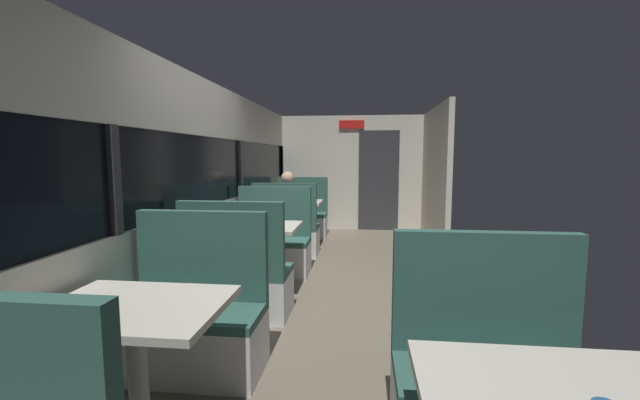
% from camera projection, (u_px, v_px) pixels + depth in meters
% --- Properties ---
extents(ground_plane, '(3.30, 9.20, 0.02)m').
position_uv_depth(ground_plane, '(337.00, 303.00, 4.07)').
color(ground_plane, '#665B4C').
extents(carriage_window_panel_left, '(0.09, 8.48, 2.30)m').
position_uv_depth(carriage_window_panel_left, '(197.00, 193.00, 4.11)').
color(carriage_window_panel_left, beige).
rests_on(carriage_window_panel_left, ground_plane).
extents(carriage_end_bulkhead, '(2.90, 0.11, 2.30)m').
position_uv_depth(carriage_end_bulkhead, '(354.00, 174.00, 8.09)').
color(carriage_end_bulkhead, beige).
rests_on(carriage_end_bulkhead, ground_plane).
extents(carriage_aisle_panel_right, '(0.08, 2.40, 2.30)m').
position_uv_depth(carriage_aisle_panel_right, '(435.00, 176.00, 6.75)').
color(carriage_aisle_panel_right, beige).
rests_on(carriage_aisle_panel_right, ground_plane).
extents(dining_table_near_window, '(0.90, 0.70, 0.74)m').
position_uv_depth(dining_table_near_window, '(136.00, 323.00, 2.04)').
color(dining_table_near_window, '#9E9EA3').
rests_on(dining_table_near_window, ground_plane).
extents(bench_near_window_facing_entry, '(0.95, 0.50, 1.10)m').
position_uv_depth(bench_near_window_facing_entry, '(195.00, 324.00, 2.76)').
color(bench_near_window_facing_entry, silver).
rests_on(bench_near_window_facing_entry, ground_plane).
extents(dining_table_mid_window, '(0.90, 0.70, 0.74)m').
position_uv_depth(dining_table_mid_window, '(257.00, 234.00, 4.36)').
color(dining_table_mid_window, '#9E9EA3').
rests_on(dining_table_mid_window, ground_plane).
extents(bench_mid_window_facing_end, '(0.95, 0.50, 1.10)m').
position_uv_depth(bench_mid_window_facing_end, '(238.00, 282.00, 3.70)').
color(bench_mid_window_facing_end, silver).
rests_on(bench_mid_window_facing_end, ground_plane).
extents(bench_mid_window_facing_entry, '(0.95, 0.50, 1.10)m').
position_uv_depth(bench_mid_window_facing_entry, '(272.00, 248.00, 5.08)').
color(bench_mid_window_facing_entry, silver).
rests_on(bench_mid_window_facing_entry, ground_plane).
extents(dining_table_far_window, '(0.90, 0.70, 0.74)m').
position_uv_depth(dining_table_far_window, '(295.00, 207.00, 6.68)').
color(dining_table_far_window, '#9E9EA3').
rests_on(dining_table_far_window, ground_plane).
extents(bench_far_window_facing_end, '(0.95, 0.50, 1.10)m').
position_uv_depth(bench_far_window_facing_end, '(287.00, 233.00, 6.02)').
color(bench_far_window_facing_end, silver).
rests_on(bench_far_window_facing_end, ground_plane).
extents(bench_far_window_facing_entry, '(0.95, 0.50, 1.10)m').
position_uv_depth(bench_far_window_facing_entry, '(301.00, 219.00, 7.40)').
color(bench_far_window_facing_entry, silver).
rests_on(bench_far_window_facing_entry, ground_plane).
extents(bench_front_aisle_facing_entry, '(0.95, 0.50, 1.10)m').
position_uv_depth(bench_front_aisle_facing_entry, '(490.00, 391.00, 1.97)').
color(bench_front_aisle_facing_entry, silver).
rests_on(bench_front_aisle_facing_entry, ground_plane).
extents(seated_passenger, '(0.47, 0.55, 1.26)m').
position_uv_depth(seated_passenger, '(287.00, 219.00, 6.07)').
color(seated_passenger, '#26262D').
rests_on(seated_passenger, ground_plane).
extents(coffee_cup_secondary, '(0.07, 0.07, 0.09)m').
position_uv_depth(coffee_cup_secondary, '(282.00, 198.00, 6.74)').
color(coffee_cup_secondary, '#26598C').
rests_on(coffee_cup_secondary, dining_table_far_window).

